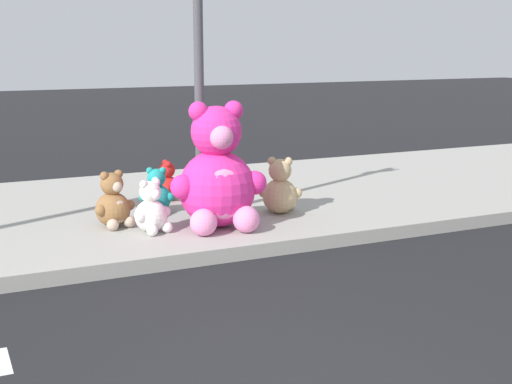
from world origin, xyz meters
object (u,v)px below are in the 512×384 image
object	(u,v)px
plush_teal	(157,195)
plush_red	(166,185)
plush_brown	(114,205)
plush_pink_large	(218,178)
plush_tan	(280,190)
sign_pole	(199,69)
plush_white	(152,211)

from	to	relation	value
plush_teal	plush_red	world-z (taller)	plush_teal
plush_brown	plush_red	distance (m)	1.38
plush_pink_large	plush_tan	bearing A→B (deg)	18.67
sign_pole	plush_red	xyz separation A→B (m)	(-0.14, 0.92, -1.49)
sign_pole	plush_pink_large	world-z (taller)	sign_pole
plush_pink_large	plush_brown	xyz separation A→B (m)	(-1.04, 0.48, -0.30)
plush_white	plush_red	bearing A→B (deg)	66.87
plush_teal	plush_white	bearing A→B (deg)	-110.19
plush_red	plush_white	distance (m)	1.54
plush_teal	plush_tan	size ratio (longest dim) A/B	0.81
plush_pink_large	sign_pole	bearing A→B (deg)	88.15
sign_pole	plush_white	world-z (taller)	sign_pole
sign_pole	plush_teal	xyz separation A→B (m)	(-0.43, 0.34, -1.48)
plush_teal	plush_white	distance (m)	0.89
plush_pink_large	plush_red	size ratio (longest dim) A/B	2.66
sign_pole	plush_pink_large	xyz separation A→B (m)	(-0.02, -0.59, -1.15)
sign_pole	plush_white	xyz separation A→B (m)	(-0.74, -0.50, -1.47)
plush_pink_large	plush_white	bearing A→B (deg)	172.93
sign_pole	plush_red	world-z (taller)	sign_pole
plush_tan	plush_white	size ratio (longest dim) A/B	1.18
plush_pink_large	plush_teal	xyz separation A→B (m)	(-0.41, 0.93, -0.33)
plush_teal	plush_pink_large	bearing A→B (deg)	-65.96
plush_teal	plush_brown	distance (m)	0.77
sign_pole	plush_tan	bearing A→B (deg)	-17.61
plush_tan	plush_teal	bearing A→B (deg)	154.88
plush_brown	plush_teal	bearing A→B (deg)	35.56
plush_teal	plush_white	world-z (taller)	plush_white
plush_teal	sign_pole	bearing A→B (deg)	-37.97
plush_pink_large	plush_white	world-z (taller)	plush_pink_large
plush_tan	plush_brown	bearing A→B (deg)	174.83
sign_pole	plush_white	bearing A→B (deg)	-145.98
plush_pink_large	plush_red	world-z (taller)	plush_pink_large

